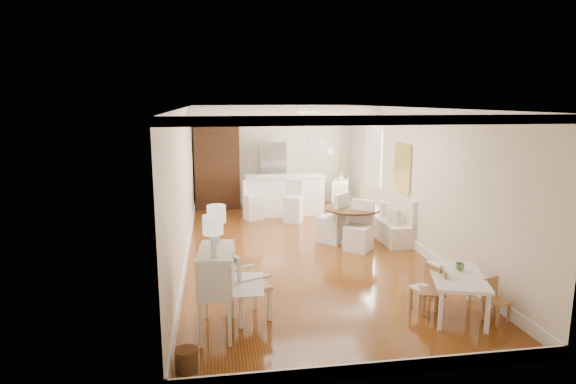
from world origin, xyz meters
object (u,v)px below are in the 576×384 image
object	(u,v)px
wicker_basket	(187,360)
slip_chair_far	(333,217)
sideboard	(341,195)
kids_chair_b	(424,288)
pantry_cabinet	(217,167)
kids_chair_a	(432,291)
kids_chair_c	(497,301)
breakfast_counter	(284,195)
gustavian_armchair	(248,285)
dining_table	(352,226)
fridge	(286,174)
secretary_bureau	(217,291)
slip_chair_near	(359,226)
bar_stool_right	(293,201)
bar_stool_left	(253,200)
kids_table	(457,295)

from	to	relation	value
wicker_basket	slip_chair_far	distance (m)	5.36
slip_chair_far	sideboard	size ratio (longest dim) A/B	1.25
kids_chair_b	pantry_cabinet	distance (m)	7.71
kids_chair_a	kids_chair_c	world-z (taller)	kids_chair_a
kids_chair_a	breakfast_counter	size ratio (longest dim) A/B	0.32
gustavian_armchair	dining_table	distance (m)	3.91
kids_chair_c	dining_table	size ratio (longest dim) A/B	0.52
fridge	kids_chair_c	bearing A→B (deg)	-77.34
kids_chair_c	slip_chair_far	size ratio (longest dim) A/B	0.56
pantry_cabinet	sideboard	size ratio (longest dim) A/B	2.71
secretary_bureau	wicker_basket	world-z (taller)	secretary_bureau
slip_chair_far	slip_chair_near	bearing A→B (deg)	76.55
wicker_basket	bar_stool_right	xyz separation A→B (m)	(2.25, 6.35, 0.38)
bar_stool_left	sideboard	size ratio (longest dim) A/B	1.15
kids_table	fridge	distance (m)	7.46
kids_chair_b	dining_table	world-z (taller)	dining_table
kids_chair_c	breakfast_counter	world-z (taller)	breakfast_counter
wicker_basket	fridge	xyz separation A→B (m)	(2.35, 8.20, 0.77)
breakfast_counter	bar_stool_left	bearing A→B (deg)	-155.02
breakfast_counter	wicker_basket	bearing A→B (deg)	-106.75
kids_chair_c	pantry_cabinet	distance (m)	8.49
kids_table	breakfast_counter	distance (m)	6.45
sideboard	kids_chair_a	bearing A→B (deg)	-72.75
gustavian_armchair	slip_chair_near	distance (m)	3.61
kids_chair_b	bar_stool_right	size ratio (longest dim) A/B	0.64
kids_chair_a	fridge	xyz separation A→B (m)	(-0.96, 7.24, 0.57)
wicker_basket	slip_chair_near	bearing A→B (deg)	51.10
kids_table	slip_chair_far	world-z (taller)	slip_chair_far
bar_stool_right	secretary_bureau	bearing A→B (deg)	-87.37
kids_chair_a	bar_stool_right	xyz separation A→B (m)	(-1.06, 5.40, 0.18)
bar_stool_right	slip_chair_near	bearing A→B (deg)	-47.73
wicker_basket	fridge	distance (m)	8.56
breakfast_counter	pantry_cabinet	bearing A→B (deg)	147.57
kids_chair_c	fridge	distance (m)	7.83
wicker_basket	bar_stool_right	distance (m)	6.75
bar_stool_left	fridge	xyz separation A→B (m)	(1.05, 1.44, 0.41)
kids_chair_c	dining_table	world-z (taller)	dining_table
dining_table	sideboard	xyz separation A→B (m)	(0.60, 3.12, 0.02)
slip_chair_far	breakfast_counter	bearing A→B (deg)	-119.38
bar_stool_left	slip_chair_near	bearing A→B (deg)	-76.45
kids_chair_a	pantry_cabinet	size ratio (longest dim) A/B	0.29
kids_chair_b	breakfast_counter	world-z (taller)	breakfast_counter
bar_stool_right	breakfast_counter	bearing A→B (deg)	118.81
bar_stool_left	fridge	distance (m)	1.83
kids_chair_b	slip_chair_near	distance (m)	2.83
gustavian_armchair	sideboard	world-z (taller)	gustavian_armchair
gustavian_armchair	pantry_cabinet	bearing A→B (deg)	-19.47
kids_chair_c	slip_chair_near	size ratio (longest dim) A/B	0.61
kids_chair_a	bar_stool_right	world-z (taller)	bar_stool_right
pantry_cabinet	kids_chair_b	bearing A→B (deg)	-68.50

